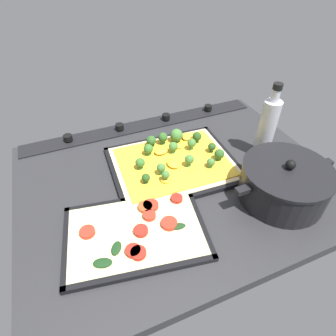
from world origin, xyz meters
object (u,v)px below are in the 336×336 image
Objects in this scene: cooking_pot at (284,183)px; veggie_pizza_back at (137,231)px; baking_tray_front at (173,165)px; oil_bottle at (267,127)px; baking_tray_back at (136,233)px; broccoli_pizza at (174,159)px.

veggie_pizza_back is at bearing -4.60° from cooking_pot.
veggie_pizza_back is 38.25cm from cooking_pot.
oil_bottle is at bearing 170.24° from baking_tray_front.
baking_tray_front is 1.14× the size of veggie_pizza_back.
baking_tray_back is 0.83cm from veggie_pizza_back.
broccoli_pizza is (-0.57, -0.90, 1.48)cm from baking_tray_front.
broccoli_pizza reaches higher than baking_tray_front.
broccoli_pizza is at bearing -48.51° from cooking_pot.
veggie_pizza_back is 47.55cm from oil_bottle.
cooking_pot is at bearing 133.44° from baking_tray_front.
baking_tray_front is 25.52cm from veggie_pizza_back.
cooking_pot reaches higher than broccoli_pizza.
baking_tray_back is 1.54× the size of oil_bottle.
broccoli_pizza is 1.19× the size of cooking_pot.
cooking_pot is (-38.29, 2.98, 4.48)cm from baking_tray_back.
veggie_pizza_back is at bearing 47.32° from baking_tray_front.
baking_tray_front is 30.37cm from cooking_pot.
veggie_pizza_back is (17.29, 18.75, 0.76)cm from baking_tray_front.
oil_bottle reaches higher than veggie_pizza_back.
broccoli_pizza is at bearing -11.82° from oil_bottle.
baking_tray_front is at bearing -132.68° from veggie_pizza_back.
broccoli_pizza is at bearing -132.27° from veggie_pizza_back.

